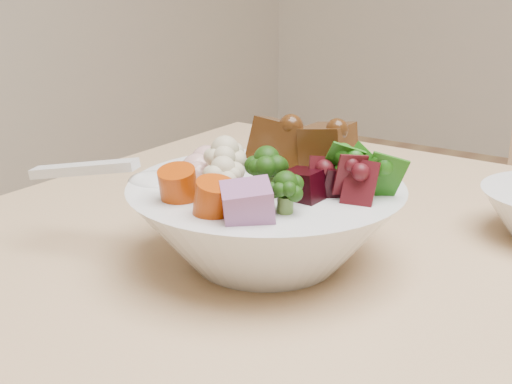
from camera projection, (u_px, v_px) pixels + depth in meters
food_bowl at (269, 218)px, 0.61m from camera, size 0.24×0.24×0.13m
soup_spoon at (137, 179)px, 0.62m from camera, size 0.15×0.07×0.03m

